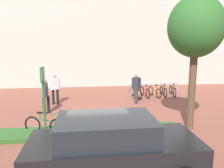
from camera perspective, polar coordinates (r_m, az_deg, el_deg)
ground_plane at (r=10.29m, az=-3.85°, el=-8.68°), size 60.00×60.00×0.00m
building_facade at (r=17.97m, az=-5.35°, el=15.57°), size 28.00×1.20×10.00m
planter_strip at (r=8.61m, az=-6.34°, el=-12.03°), size 7.00×1.10×0.16m
tree_sidewalk at (r=9.04m, az=20.49°, el=13.11°), size 2.07×2.07×5.08m
parking_sign_post at (r=8.29m, az=-17.02°, el=-1.90°), size 0.11×0.36×2.54m
bike_at_sign at (r=8.80m, az=-16.62°, el=-10.04°), size 1.60×0.65×0.86m
bike_rack_cluster at (r=14.50m, az=10.70°, el=-1.80°), size 3.18×1.82×0.83m
bollard_steel at (r=13.44m, az=6.29°, el=-2.18°), size 0.16×0.16×0.90m
person_suited_navy at (r=11.10m, az=-16.46°, el=-2.39°), size 0.31×0.60×1.72m
person_suited_dark at (r=12.65m, az=6.17°, el=-0.50°), size 0.45×0.47×1.72m
person_shirt_white at (r=12.70m, az=-14.25°, el=-0.71°), size 0.51×0.43×1.72m
car_black_suv at (r=5.90m, az=-0.05°, el=-15.73°), size 4.32×2.05×1.54m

